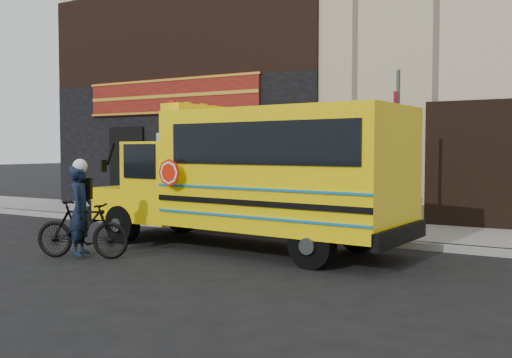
{
  "coord_description": "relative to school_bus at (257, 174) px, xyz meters",
  "views": [
    {
      "loc": [
        6.31,
        -8.77,
        1.99
      ],
      "look_at": [
        0.16,
        1.85,
        1.35
      ],
      "focal_mm": 40.0,
      "sensor_mm": 36.0,
      "label": 1
    }
  ],
  "objects": [
    {
      "name": "ground",
      "position": [
        -0.71,
        -0.94,
        -1.51
      ],
      "size": [
        120.0,
        120.0,
        0.0
      ],
      "primitive_type": "plane",
      "color": "black",
      "rests_on": "ground"
    },
    {
      "name": "curb",
      "position": [
        -0.71,
        1.66,
        -1.43
      ],
      "size": [
        40.0,
        0.2,
        0.15
      ],
      "primitive_type": "cube",
      "color": "gray",
      "rests_on": "ground"
    },
    {
      "name": "sidewalk",
      "position": [
        -0.71,
        3.16,
        -1.43
      ],
      "size": [
        40.0,
        3.0,
        0.15
      ],
      "primitive_type": "cube",
      "color": "slate",
      "rests_on": "ground"
    },
    {
      "name": "building",
      "position": [
        -0.76,
        9.52,
        4.62
      ],
      "size": [
        20.0,
        10.7,
        12.0
      ],
      "color": "#C6B094",
      "rests_on": "sidewalk"
    },
    {
      "name": "school_bus",
      "position": [
        0.0,
        0.0,
        0.0
      ],
      "size": [
        7.05,
        2.71,
        2.92
      ],
      "color": "black",
      "rests_on": "ground"
    },
    {
      "name": "sign_pole",
      "position": [
        2.19,
        2.07,
        0.48
      ],
      "size": [
        0.08,
        0.32,
        3.64
      ],
      "color": "#404743",
      "rests_on": "ground"
    },
    {
      "name": "bicycle",
      "position": [
        -2.32,
        -2.36,
        -0.98
      ],
      "size": [
        1.82,
        1.1,
        1.06
      ],
      "primitive_type": "imported",
      "rotation": [
        0.0,
        0.0,
        1.94
      ],
      "color": "black",
      "rests_on": "ground"
    },
    {
      "name": "cyclist",
      "position": [
        -2.39,
        -2.32,
        -0.68
      ],
      "size": [
        0.63,
        0.72,
        1.66
      ],
      "primitive_type": "imported",
      "rotation": [
        0.0,
        0.0,
        2.06
      ],
      "color": "black",
      "rests_on": "ground"
    }
  ]
}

